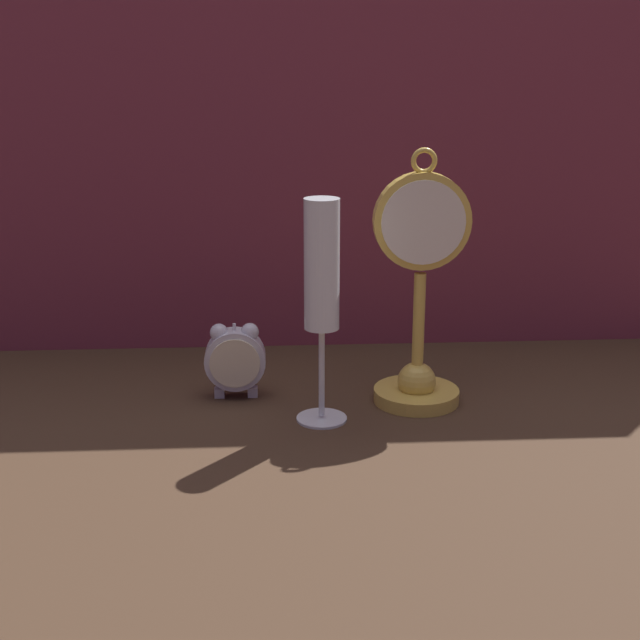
# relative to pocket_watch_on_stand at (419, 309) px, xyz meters

# --- Properties ---
(ground_plane) EXTENTS (4.00, 4.00, 0.00)m
(ground_plane) POSITION_rel_pocket_watch_on_stand_xyz_m (-0.12, -0.10, -0.12)
(ground_plane) COLOR #422D1E
(fabric_backdrop_drape) EXTENTS (1.26, 0.01, 0.57)m
(fabric_backdrop_drape) POSITION_rel_pocket_watch_on_stand_xyz_m (-0.12, 0.23, 0.17)
(fabric_backdrop_drape) COLOR brown
(fabric_backdrop_drape) RESTS_ON ground_plane
(pocket_watch_on_stand) EXTENTS (0.11, 0.10, 0.30)m
(pocket_watch_on_stand) POSITION_rel_pocket_watch_on_stand_xyz_m (0.00, 0.00, 0.00)
(pocket_watch_on_stand) COLOR gold
(pocket_watch_on_stand) RESTS_ON ground_plane
(alarm_clock_twin_bell) EXTENTS (0.07, 0.03, 0.09)m
(alarm_clock_twin_bell) POSITION_rel_pocket_watch_on_stand_xyz_m (-0.22, 0.03, -0.06)
(alarm_clock_twin_bell) COLOR silver
(alarm_clock_twin_bell) RESTS_ON ground_plane
(champagne_flute) EXTENTS (0.06, 0.06, 0.26)m
(champagne_flute) POSITION_rel_pocket_watch_on_stand_xyz_m (-0.12, -0.05, 0.05)
(champagne_flute) COLOR silver
(champagne_flute) RESTS_ON ground_plane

